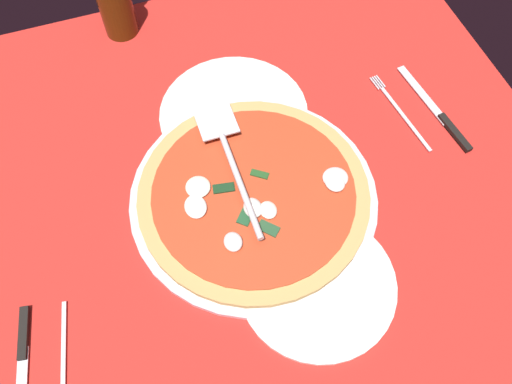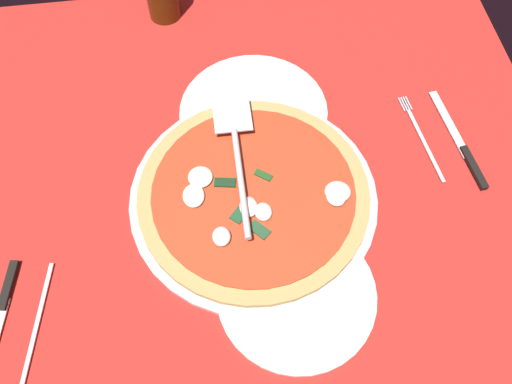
% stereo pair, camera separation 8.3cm
% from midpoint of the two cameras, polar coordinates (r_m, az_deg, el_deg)
% --- Properties ---
extents(ground_plane, '(1.03, 1.03, 0.01)m').
position_cam_midpoint_polar(ground_plane, '(0.84, 2.63, -1.92)').
color(ground_plane, red).
extents(checker_pattern, '(1.03, 1.03, 0.00)m').
position_cam_midpoint_polar(checker_pattern, '(0.84, 2.64, -1.77)').
color(checker_pattern, white).
rests_on(checker_pattern, ground_plane).
extents(pizza_pan, '(0.39, 0.39, 0.01)m').
position_cam_midpoint_polar(pizza_pan, '(0.84, 2.80, -0.79)').
color(pizza_pan, silver).
rests_on(pizza_pan, ground_plane).
extents(dinner_plate_left, '(0.26, 0.26, 0.01)m').
position_cam_midpoint_polar(dinner_plate_left, '(0.94, 2.27, 8.47)').
color(dinner_plate_left, silver).
rests_on(dinner_plate_left, ground_plane).
extents(dinner_plate_right, '(0.23, 0.23, 0.01)m').
position_cam_midpoint_polar(dinner_plate_right, '(0.78, 7.46, -11.14)').
color(dinner_plate_right, white).
rests_on(dinner_plate_right, ground_plane).
extents(pizza, '(0.36, 0.36, 0.03)m').
position_cam_midpoint_polar(pizza, '(0.83, 2.85, -0.41)').
color(pizza, tan).
rests_on(pizza, pizza_pan).
extents(pizza_server, '(0.27, 0.06, 0.01)m').
position_cam_midpoint_polar(pizza_server, '(0.84, 0.73, 4.14)').
color(pizza_server, silver).
rests_on(pizza_server, pizza).
extents(place_setting_near, '(0.23, 0.15, 0.01)m').
position_cam_midpoint_polar(place_setting_near, '(0.82, -21.67, -13.42)').
color(place_setting_near, white).
rests_on(place_setting_near, ground_plane).
extents(place_setting_far, '(0.21, 0.15, 0.01)m').
position_cam_midpoint_polar(place_setting_far, '(0.96, 21.76, 4.70)').
color(place_setting_far, white).
rests_on(place_setting_far, ground_plane).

